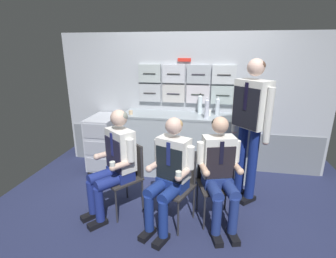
# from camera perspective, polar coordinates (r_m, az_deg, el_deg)

# --- Properties ---
(ground) EXTENTS (4.80, 4.80, 0.04)m
(ground) POSITION_cam_1_polar(r_m,az_deg,el_deg) (3.26, 2.12, -18.74)
(ground) COLOR #252B4E
(galley_bulkhead) EXTENTS (4.20, 0.14, 2.15)m
(galley_bulkhead) POSITION_cam_1_polar(r_m,az_deg,el_deg) (4.08, 5.02, 5.52)
(galley_bulkhead) COLOR #B1B7C1
(galley_bulkhead) RESTS_ON ground
(galley_counter) EXTENTS (1.94, 0.53, 0.96)m
(galley_counter) POSITION_cam_1_polar(r_m,az_deg,el_deg) (3.98, 3.94, -3.52)
(galley_counter) COLOR #A4AFB8
(galley_counter) RESTS_ON ground
(service_trolley) EXTENTS (0.40, 0.65, 0.89)m
(service_trolley) POSITION_cam_1_polar(r_m,az_deg,el_deg) (4.23, -14.05, -2.73)
(service_trolley) COLOR black
(service_trolley) RESTS_ON ground
(folding_chair_left) EXTENTS (0.56, 0.56, 0.84)m
(folding_chair_left) POSITION_cam_1_polar(r_m,az_deg,el_deg) (3.15, -9.06, -8.93)
(folding_chair_left) COLOR #2D2D33
(folding_chair_left) RESTS_ON ground
(crew_member_left) EXTENTS (0.63, 0.67, 1.27)m
(crew_member_left) POSITION_cam_1_polar(r_m,az_deg,el_deg) (3.00, -11.82, -6.63)
(crew_member_left) COLOR black
(crew_member_left) RESTS_ON ground
(folding_chair_right) EXTENTS (0.52, 0.52, 0.84)m
(folding_chair_right) POSITION_cam_1_polar(r_m,az_deg,el_deg) (2.93, 2.04, -10.82)
(folding_chair_right) COLOR #2D2D33
(folding_chair_right) RESTS_ON ground
(crew_member_right) EXTENTS (0.54, 0.66, 1.24)m
(crew_member_right) POSITION_cam_1_polar(r_m,az_deg,el_deg) (2.73, 0.33, -9.24)
(crew_member_right) COLOR black
(crew_member_right) RESTS_ON ground
(folding_chair_by_counter) EXTENTS (0.50, 0.50, 0.84)m
(folding_chair_by_counter) POSITION_cam_1_polar(r_m,az_deg,el_deg) (3.03, 10.47, -10.09)
(folding_chair_by_counter) COLOR #2D2D33
(folding_chair_by_counter) RESTS_ON ground
(crew_member_by_counter) EXTENTS (0.50, 0.65, 1.23)m
(crew_member_by_counter) POSITION_cam_1_polar(r_m,az_deg,el_deg) (2.82, 11.57, -8.77)
(crew_member_by_counter) COLOR black
(crew_member_by_counter) RESTS_ON ground
(crew_member_standing) EXTENTS (0.45, 0.45, 1.81)m
(crew_member_standing) POSITION_cam_1_polar(r_m,az_deg,el_deg) (3.24, 18.06, 2.33)
(crew_member_standing) COLOR black
(crew_member_standing) RESTS_ON ground
(water_bottle_clear) EXTENTS (0.06, 0.06, 0.30)m
(water_bottle_clear) POSITION_cam_1_polar(r_m,az_deg,el_deg) (3.64, 8.70, 4.55)
(water_bottle_clear) COLOR silver
(water_bottle_clear) RESTS_ON galley_counter
(water_bottle_tall) EXTENTS (0.06, 0.06, 0.28)m
(water_bottle_tall) POSITION_cam_1_polar(r_m,az_deg,el_deg) (3.86, 11.03, 5.02)
(water_bottle_tall) COLOR silver
(water_bottle_tall) RESTS_ON galley_counter
(sparkling_bottle_green) EXTENTS (0.07, 0.07, 0.30)m
(sparkling_bottle_green) POSITION_cam_1_polar(r_m,az_deg,el_deg) (3.92, 7.19, 5.58)
(sparkling_bottle_green) COLOR silver
(sparkling_bottle_green) RESTS_ON galley_counter
(paper_cup_blue) EXTENTS (0.06, 0.06, 0.08)m
(paper_cup_blue) POSITION_cam_1_polar(r_m,az_deg,el_deg) (3.65, 17.58, 2.33)
(paper_cup_blue) COLOR silver
(paper_cup_blue) RESTS_ON galley_counter
(espresso_cup_small) EXTENTS (0.06, 0.06, 0.06)m
(espresso_cup_small) POSITION_cam_1_polar(r_m,az_deg,el_deg) (3.89, -8.35, 3.73)
(espresso_cup_small) COLOR #CFB089
(espresso_cup_small) RESTS_ON galley_counter
(coffee_cup_spare) EXTENTS (0.06, 0.06, 0.07)m
(coffee_cup_spare) POSITION_cam_1_polar(r_m,az_deg,el_deg) (3.97, 8.62, 4.08)
(coffee_cup_spare) COLOR white
(coffee_cup_spare) RESTS_ON galley_counter
(coffee_cup_white) EXTENTS (0.07, 0.07, 0.08)m
(coffee_cup_white) POSITION_cam_1_polar(r_m,az_deg,el_deg) (3.83, 9.14, 3.63)
(coffee_cup_white) COLOR white
(coffee_cup_white) RESTS_ON galley_counter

